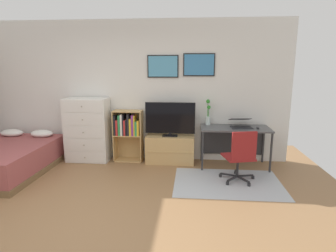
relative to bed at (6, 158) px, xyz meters
The scene contains 13 objects.
ground_plane 2.49m from the bed, 34.77° to the right, with size 7.20×7.20×0.00m, color #936B44.
wall_back_with_posters 2.54m from the bed, 26.43° to the left, with size 6.12×0.09×2.70m.
area_rug 3.84m from the bed, ahead, with size 1.70×1.20×0.01m, color #B2B7BC.
bed is the anchor object (origin of this frame).
dresser 1.47m from the bed, 31.37° to the left, with size 0.82×0.46×1.24m.
bookshelf 2.19m from the bed, 21.79° to the left, with size 0.55×0.30×1.00m.
tv_stand 2.93m from the bed, 14.97° to the left, with size 0.92×0.41×0.53m.
television 2.99m from the bed, 14.55° to the left, with size 0.94×0.16×0.65m.
desk 4.11m from the bed, 10.31° to the left, with size 1.24×0.61×0.74m.
office_chair 4.03m from the bed, ahead, with size 0.58×0.57×0.86m.
laptop 4.24m from the bed, ahead, with size 0.41×0.44×0.16m.
computer_mouse 4.49m from the bed, ahead, with size 0.06×0.10×0.03m, color #262628.
bamboo_vase 3.72m from the bed, 13.61° to the left, with size 0.09×0.11×0.49m.
Camera 1 is at (1.22, -3.01, 1.82)m, focal length 29.97 mm.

